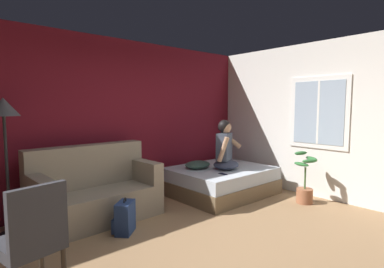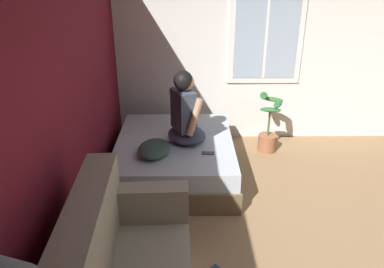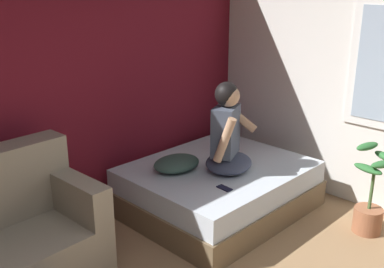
# 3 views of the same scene
# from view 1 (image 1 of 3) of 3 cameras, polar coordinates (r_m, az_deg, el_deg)

# --- Properties ---
(ground_plane) EXTENTS (40.00, 40.00, 0.00)m
(ground_plane) POSITION_cam_1_polar(r_m,az_deg,el_deg) (3.36, 4.77, -23.04)
(ground_plane) COLOR #93704C
(wall_back_accent) EXTENTS (10.83, 0.16, 2.70)m
(wall_back_accent) POSITION_cam_1_polar(r_m,az_deg,el_deg) (5.11, -16.40, 2.35)
(wall_back_accent) COLOR maroon
(wall_back_accent) RESTS_ON ground
(wall_side_with_window) EXTENTS (0.19, 6.40, 2.70)m
(wall_side_with_window) POSITION_cam_1_polar(r_m,az_deg,el_deg) (5.53, 27.00, 2.21)
(wall_side_with_window) COLOR silver
(wall_side_with_window) RESTS_ON ground
(bed) EXTENTS (1.76, 1.46, 0.48)m
(bed) POSITION_cam_1_polar(r_m,az_deg,el_deg) (5.56, 5.46, -8.84)
(bed) COLOR brown
(bed) RESTS_ON ground
(couch) EXTENTS (1.73, 0.88, 1.04)m
(couch) POSITION_cam_1_polar(r_m,az_deg,el_deg) (4.49, -17.98, -10.49)
(couch) COLOR gray
(couch) RESTS_ON ground
(side_chair) EXTENTS (0.55, 0.55, 0.98)m
(side_chair) POSITION_cam_1_polar(r_m,az_deg,el_deg) (2.91, -28.22, -16.85)
(side_chair) COLOR #382D23
(side_chair) RESTS_ON ground
(person_seated) EXTENTS (0.66, 0.62, 0.88)m
(person_seated) POSITION_cam_1_polar(r_m,az_deg,el_deg) (5.34, 6.34, -2.89)
(person_seated) COLOR #383D51
(person_seated) RESTS_ON bed
(backpack) EXTENTS (0.35, 0.35, 0.46)m
(backpack) POSITION_cam_1_polar(r_m,az_deg,el_deg) (4.00, -12.74, -15.34)
(backpack) COLOR navy
(backpack) RESTS_ON ground
(throw_pillow) EXTENTS (0.52, 0.42, 0.14)m
(throw_pillow) POSITION_cam_1_polar(r_m,az_deg,el_deg) (5.39, 1.07, -5.86)
(throw_pillow) COLOR #385147
(throw_pillow) RESTS_ON bed
(cell_phone) EXTENTS (0.08, 0.15, 0.01)m
(cell_phone) POSITION_cam_1_polar(r_m,az_deg,el_deg) (4.99, 5.91, -7.57)
(cell_phone) COLOR black
(cell_phone) RESTS_ON bed
(floor_lamp) EXTENTS (0.36, 0.36, 1.70)m
(floor_lamp) POSITION_cam_1_polar(r_m,az_deg,el_deg) (4.22, -32.18, 2.22)
(floor_lamp) COLOR black
(floor_lamp) RESTS_ON ground
(potted_plant) EXTENTS (0.39, 0.37, 0.85)m
(potted_plant) POSITION_cam_1_polar(r_m,az_deg,el_deg) (5.33, 20.69, -9.09)
(potted_plant) COLOR #995B3D
(potted_plant) RESTS_ON ground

